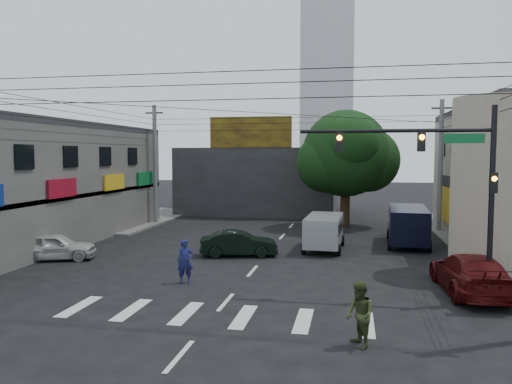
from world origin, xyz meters
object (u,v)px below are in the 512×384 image
(white_compact, at_px, (54,246))
(maroon_sedan, at_px, (470,274))
(navy_van, at_px, (408,226))
(pedestrian_olive, at_px, (360,315))
(dark_sedan, at_px, (239,243))
(traffic_gantry, at_px, (444,170))
(utility_pole_far_left, at_px, (155,165))
(street_tree, at_px, (346,154))
(utility_pole_far_right, at_px, (440,166))
(traffic_officer, at_px, (185,261))
(silver_minivan, at_px, (324,233))

(white_compact, distance_m, maroon_sedan, 19.73)
(navy_van, bearing_deg, pedestrian_olive, 172.73)
(dark_sedan, relative_size, white_compact, 0.98)
(white_compact, bearing_deg, traffic_gantry, -120.85)
(utility_pole_far_left, xyz_separation_m, pedestrian_olive, (15.26, -22.42, -3.67))
(street_tree, distance_m, utility_pole_far_right, 6.63)
(maroon_sedan, bearing_deg, utility_pole_far_right, -98.96)
(dark_sedan, xyz_separation_m, pedestrian_olive, (6.15, -11.67, 0.25))
(street_tree, relative_size, maroon_sedan, 1.57)
(utility_pole_far_left, xyz_separation_m, navy_van, (18.30, -5.70, -3.48))
(street_tree, bearing_deg, navy_van, -60.43)
(traffic_gantry, height_order, white_compact, traffic_gantry)
(street_tree, height_order, navy_van, street_tree)
(traffic_gantry, relative_size, utility_pole_far_right, 0.78)
(street_tree, relative_size, pedestrian_olive, 4.68)
(traffic_gantry, height_order, traffic_officer, traffic_gantry)
(silver_minivan, bearing_deg, traffic_gantry, -149.01)
(traffic_officer, bearing_deg, dark_sedan, 55.07)
(utility_pole_far_right, xyz_separation_m, maroon_sedan, (-1.43, -16.03, -3.81))
(utility_pole_far_left, bearing_deg, street_tree, 3.95)
(utility_pole_far_left, relative_size, traffic_officer, 4.99)
(utility_pole_far_left, relative_size, white_compact, 2.08)
(silver_minivan, distance_m, traffic_officer, 10.05)
(white_compact, distance_m, pedestrian_olive, 17.67)
(traffic_gantry, relative_size, utility_pole_far_left, 0.78)
(dark_sedan, height_order, white_compact, white_compact)
(traffic_officer, height_order, pedestrian_olive, pedestrian_olive)
(utility_pole_far_right, distance_m, traffic_officer, 21.35)
(street_tree, bearing_deg, utility_pole_far_right, -8.75)
(utility_pole_far_right, relative_size, silver_minivan, 2.01)
(traffic_gantry, xyz_separation_m, utility_pole_far_right, (2.68, 17.00, -0.23))
(street_tree, bearing_deg, traffic_officer, -109.84)
(traffic_gantry, bearing_deg, utility_pole_far_right, 81.06)
(utility_pole_far_left, distance_m, silver_minivan, 16.14)
(traffic_gantry, relative_size, navy_van, 1.26)
(traffic_gantry, bearing_deg, utility_pole_far_left, 137.14)
(navy_van, distance_m, traffic_officer, 14.93)
(utility_pole_far_left, xyz_separation_m, maroon_sedan, (19.57, -16.03, -3.81))
(navy_van, height_order, pedestrian_olive, navy_van)
(traffic_gantry, bearing_deg, maroon_sedan, 37.88)
(utility_pole_far_left, xyz_separation_m, dark_sedan, (9.10, -10.75, -3.92))
(silver_minivan, distance_m, pedestrian_olive, 14.42)
(traffic_gantry, distance_m, utility_pole_far_left, 25.00)
(traffic_gantry, xyz_separation_m, traffic_officer, (-10.19, 0.37, -3.91))
(silver_minivan, bearing_deg, utility_pole_far_left, 61.29)
(utility_pole_far_right, bearing_deg, silver_minivan, -132.88)
(maroon_sedan, xyz_separation_m, traffic_officer, (-11.43, -0.60, 0.14))
(traffic_gantry, relative_size, dark_sedan, 1.67)
(traffic_gantry, distance_m, maroon_sedan, 4.34)
(traffic_gantry, distance_m, silver_minivan, 10.84)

